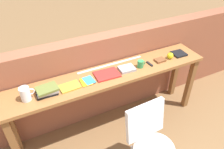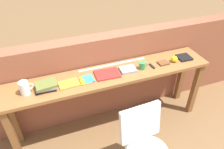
{
  "view_description": "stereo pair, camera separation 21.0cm",
  "coord_description": "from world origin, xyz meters",
  "views": [
    {
      "loc": [
        -0.9,
        -1.57,
        2.38
      ],
      "look_at": [
        0.0,
        0.25,
        0.9
      ],
      "focal_mm": 35.0,
      "sensor_mm": 36.0,
      "label": 1
    },
    {
      "loc": [
        -0.71,
        -1.65,
        2.38
      ],
      "look_at": [
        0.0,
        0.25,
        0.9
      ],
      "focal_mm": 35.0,
      "sensor_mm": 36.0,
      "label": 2
    }
  ],
  "objects": [
    {
      "name": "ground_plane",
      "position": [
        0.0,
        0.0,
        0.0
      ],
      "size": [
        40.0,
        40.0,
        0.0
      ],
      "primitive_type": "plane",
      "color": "brown"
    },
    {
      "name": "brick_wall_back",
      "position": [
        0.0,
        0.64,
        0.6
      ],
      "size": [
        6.0,
        0.2,
        1.2
      ],
      "primitive_type": "cube",
      "color": "#935138",
      "rests_on": "ground"
    },
    {
      "name": "sideboard",
      "position": [
        0.0,
        0.3,
        0.74
      ],
      "size": [
        2.5,
        0.44,
        0.88
      ],
      "color": "#996033",
      "rests_on": "ground"
    },
    {
      "name": "chair_white_moulded",
      "position": [
        0.08,
        -0.48,
        0.53
      ],
      "size": [
        0.46,
        0.47,
        0.89
      ],
      "color": "white",
      "rests_on": "ground"
    },
    {
      "name": "pitcher_white",
      "position": [
        -0.94,
        0.27,
        0.96
      ],
      "size": [
        0.14,
        0.1,
        0.18
      ],
      "color": "white",
      "rests_on": "sideboard"
    },
    {
      "name": "book_stack_leftmost",
      "position": [
        -0.74,
        0.27,
        0.92
      ],
      "size": [
        0.24,
        0.18,
        0.08
      ],
      "color": "black",
      "rests_on": "sideboard"
    },
    {
      "name": "magazine_cycling",
      "position": [
        -0.5,
        0.27,
        0.89
      ],
      "size": [
        0.23,
        0.16,
        0.02
      ],
      "primitive_type": "cube",
      "rotation": [
        0.0,
        0.0,
        0.05
      ],
      "color": "gold",
      "rests_on": "sideboard"
    },
    {
      "name": "pamphlet_pile_colourful",
      "position": [
        -0.3,
        0.27,
        0.89
      ],
      "size": [
        0.16,
        0.17,
        0.01
      ],
      "color": "green",
      "rests_on": "sideboard"
    },
    {
      "name": "book_open_centre",
      "position": [
        -0.04,
        0.29,
        0.89
      ],
      "size": [
        0.29,
        0.22,
        0.02
      ],
      "primitive_type": "cube",
      "rotation": [
        0.0,
        0.0,
        -0.05
      ],
      "color": "red",
      "rests_on": "sideboard"
    },
    {
      "name": "book_grey_hardcover",
      "position": [
        0.22,
        0.29,
        0.9
      ],
      "size": [
        0.19,
        0.16,
        0.03
      ],
      "primitive_type": "cube",
      "rotation": [
        0.0,
        0.0,
        -0.06
      ],
      "color": "#9E9EA3",
      "rests_on": "sideboard"
    },
    {
      "name": "mug",
      "position": [
        0.39,
        0.26,
        0.92
      ],
      "size": [
        0.11,
        0.08,
        0.09
      ],
      "color": "#338C4C",
      "rests_on": "sideboard"
    },
    {
      "name": "multitool_folded",
      "position": [
        0.53,
        0.26,
        0.89
      ],
      "size": [
        0.03,
        0.11,
        0.02
      ],
      "primitive_type": "cube",
      "rotation": [
        0.0,
        0.0,
        0.08
      ],
      "color": "black",
      "rests_on": "sideboard"
    },
    {
      "name": "leather_journal_brown",
      "position": [
        0.69,
        0.27,
        0.89
      ],
      "size": [
        0.13,
        0.1,
        0.02
      ],
      "primitive_type": "cube",
      "rotation": [
        0.0,
        0.0,
        0.02
      ],
      "color": "brown",
      "rests_on": "sideboard"
    },
    {
      "name": "sports_ball_small",
      "position": [
        0.84,
        0.26,
        0.92
      ],
      "size": [
        0.08,
        0.08,
        0.08
      ],
      "primitive_type": "sphere",
      "color": "yellow",
      "rests_on": "sideboard"
    },
    {
      "name": "book_repair_rightmost",
      "position": [
        1.01,
        0.29,
        0.89
      ],
      "size": [
        0.18,
        0.17,
        0.02
      ],
      "primitive_type": "cube",
      "rotation": [
        0.0,
        0.0,
        -0.04
      ],
      "color": "black",
      "rests_on": "sideboard"
    },
    {
      "name": "ruler_metal_back_edge",
      "position": [
        0.09,
        0.47,
        0.88
      ],
      "size": [
        0.87,
        0.03,
        0.0
      ],
      "primitive_type": "cube",
      "color": "silver",
      "rests_on": "sideboard"
    }
  ]
}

